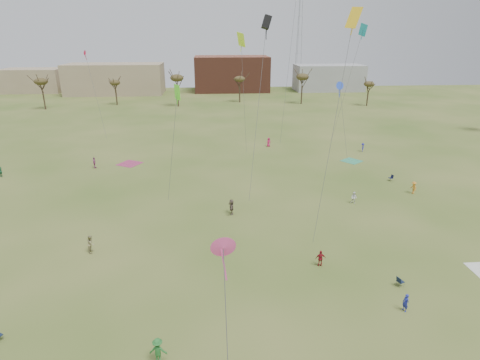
{
  "coord_description": "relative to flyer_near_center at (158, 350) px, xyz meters",
  "views": [
    {
      "loc": [
        -2.8,
        -25.67,
        19.59
      ],
      "look_at": [
        0.0,
        12.0,
        5.5
      ],
      "focal_mm": 29.51,
      "sensor_mm": 36.0,
      "label": 1
    }
  ],
  "objects": [
    {
      "name": "flyer_near_center",
      "position": [
        0.0,
        0.0,
        0.0
      ],
      "size": [
        1.21,
        0.79,
        1.75
      ],
      "primitive_type": "imported",
      "rotation": [
        0.0,
        0.0,
        3.01
      ],
      "color": "#236B2A",
      "rests_on": "ground"
    },
    {
      "name": "camp_chair_center",
      "position": [
        18.92,
        6.61,
        -0.62
      ],
      "size": [
        0.68,
        0.66,
        0.87
      ],
      "rotation": [
        0.0,
        0.0,
        1.92
      ],
      "color": "#121D34",
      "rests_on": "ground"
    },
    {
      "name": "building_tan",
      "position": [
        -28.49,
        120.88,
        4.12
      ],
      "size": [
        32.0,
        14.0,
        10.0
      ],
      "primitive_type": "cube",
      "color": "#937F60",
      "rests_on": "ground"
    },
    {
      "name": "camp_chair_right",
      "position": [
        28.84,
        30.69,
        -0.62
      ],
      "size": [
        0.64,
        0.61,
        0.87
      ],
      "rotation": [
        0.0,
        0.0,
        4.94
      ],
      "color": "#121633",
      "rests_on": "ground"
    },
    {
      "name": "blanket_olive",
      "position": [
        26.48,
        40.1,
        -0.87
      ],
      "size": [
        3.92,
        3.92,
        0.03
      ],
      "primitive_type": "cube",
      "rotation": [
        0.0,
        0.0,
        2.24
      ],
      "color": "#37996E",
      "rests_on": "ground"
    },
    {
      "name": "blanket_plum",
      "position": [
        -9.48,
        41.32,
        -0.87
      ],
      "size": [
        4.34,
        4.34,
        0.03
      ],
      "primitive_type": "cube",
      "rotation": [
        0.0,
        0.0,
        2.62
      ],
      "color": "#A0315B",
      "rests_on": "ground"
    },
    {
      "name": "building_brick",
      "position": [
        11.51,
        125.88,
        5.12
      ],
      "size": [
        26.0,
        16.0,
        12.0
      ],
      "primitive_type": "cube",
      "color": "brown",
      "rests_on": "ground"
    },
    {
      "name": "building_tan_west",
      "position": [
        -58.49,
        127.88,
        3.12
      ],
      "size": [
        20.0,
        12.0,
        8.0
      ],
      "primitive_type": "cube",
      "color": "#937F60",
      "rests_on": "ground"
    },
    {
      "name": "flyer_far_a",
      "position": [
        -27.01,
        36.65,
        -0.13
      ],
      "size": [
        1.06,
        1.43,
        1.5
      ],
      "primitive_type": "imported",
      "rotation": [
        0.0,
        0.0,
        2.08
      ],
      "color": "#246C44",
      "rests_on": "ground"
    },
    {
      "name": "spectator_fore_b",
      "position": [
        -7.96,
        14.04,
        -0.01
      ],
      "size": [
        0.72,
        0.89,
        1.74
      ],
      "primitive_type": "imported",
      "rotation": [
        0.0,
        0.0,
        1.65
      ],
      "color": "#979160",
      "rests_on": "ground"
    },
    {
      "name": "flyer_near_right",
      "position": [
        17.85,
        3.56,
        -0.15
      ],
      "size": [
        0.48,
        0.6,
        1.45
      ],
      "primitive_type": "imported",
      "rotation": [
        0.0,
        0.0,
        4.99
      ],
      "color": "navy",
      "rests_on": "ground"
    },
    {
      "name": "spectator_fore_c",
      "position": [
        5.79,
        21.46,
        0.03
      ],
      "size": [
        0.6,
        1.7,
        1.81
      ],
      "primitive_type": "imported",
      "rotation": [
        0.0,
        0.0,
        4.75
      ],
      "color": "brown",
      "rests_on": "ground"
    },
    {
      "name": "spectator_mid_e",
      "position": [
        20.89,
        23.38,
        -0.13
      ],
      "size": [
        0.91,
        0.88,
        1.48
      ],
      "primitive_type": "imported",
      "rotation": [
        0.0,
        0.0,
        5.63
      ],
      "color": "white",
      "rests_on": "ground"
    },
    {
      "name": "flyer_far_c",
      "position": [
        30.22,
        45.42,
        -0.13
      ],
      "size": [
        0.89,
        1.11,
        1.5
      ],
      "primitive_type": "imported",
      "rotation": [
        0.0,
        0.0,
        4.32
      ],
      "color": "#212095",
      "rests_on": "ground"
    },
    {
      "name": "spectator_fore_a",
      "position": [
        13.13,
        10.05,
        -0.11
      ],
      "size": [
        0.9,
        0.38,
        1.53
      ],
      "primitive_type": "imported",
      "rotation": [
        0.0,
        0.0,
        3.14
      ],
      "color": "maroon",
      "rests_on": "ground"
    },
    {
      "name": "spectator_mid_d",
      "position": [
        -14.42,
        39.55,
        -0.01
      ],
      "size": [
        0.56,
        1.06,
        1.72
      ],
      "primitive_type": "imported",
      "rotation": [
        0.0,
        0.0,
        1.72
      ],
      "color": "#9E427D",
      "rests_on": "ground"
    },
    {
      "name": "radio_tower",
      "position": [
        36.51,
        130.88,
        18.33
      ],
      "size": [
        1.51,
        1.72,
        41.0
      ],
      "color": "#9EA3A8",
      "rests_on": "ground"
    },
    {
      "name": "flyer_mid_b",
      "position": [
        29.69,
        25.92,
        -0.06
      ],
      "size": [
        0.73,
        1.12,
        1.63
      ],
      "primitive_type": "imported",
      "rotation": [
        0.0,
        0.0,
        4.83
      ],
      "color": "orange",
      "rests_on": "ground"
    },
    {
      "name": "ground",
      "position": [
        6.51,
        5.88,
        -0.88
      ],
      "size": [
        260.0,
        260.0,
        0.0
      ],
      "primitive_type": "plane",
      "color": "#38571B",
      "rests_on": "ground"
    },
    {
      "name": "tree_line",
      "position": [
        3.66,
        85.01,
        6.21
      ],
      "size": [
        117.44,
        49.32,
        8.91
      ],
      "color": "#3A2B1E",
      "rests_on": "ground"
    },
    {
      "name": "kites_aloft",
      "position": [
        10.62,
        34.06,
        18.56
      ],
      "size": [
        66.35,
        64.88,
        26.18
      ],
      "color": "red",
      "rests_on": "ground"
    },
    {
      "name": "flyer_far_b",
      "position": [
        14.17,
        49.88,
        -0.05
      ],
      "size": [
        0.95,
        0.82,
        1.65
      ],
      "primitive_type": "imported",
      "rotation": [
        0.0,
        0.0,
        0.45
      ],
      "color": "#C52159",
      "rests_on": "ground"
    },
    {
      "name": "building_grey",
      "position": [
        46.51,
        123.88,
        3.62
      ],
      "size": [
        24.0,
        12.0,
        9.0
      ],
      "primitive_type": "cube",
      "color": "gray",
      "rests_on": "ground"
    }
  ]
}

